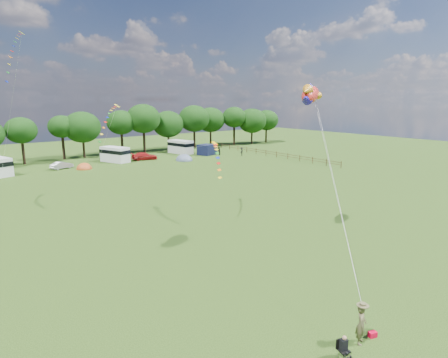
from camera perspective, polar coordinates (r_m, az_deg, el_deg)
ground_plane at (r=29.97m, az=9.44°, el=-10.07°), size 180.00×180.00×0.00m
tree_line at (r=78.36m, az=-18.17°, el=7.90°), size 102.98×10.98×10.27m
fence at (r=75.54m, az=7.20°, el=3.95°), size 0.12×33.12×1.20m
car_b at (r=66.99m, az=-23.49°, el=1.93°), size 3.63×2.30×1.20m
car_c at (r=72.30m, az=-12.04°, el=3.42°), size 4.96×2.80×1.40m
campervan_c at (r=71.12m, az=-16.29°, el=3.69°), size 4.18×6.07×2.74m
campervan_d at (r=79.75m, az=-6.64°, el=4.96°), size 3.44×6.00×2.77m
tent_orange at (r=65.60m, az=-20.51°, el=1.46°), size 2.53×2.78×1.98m
tent_greyblue at (r=70.45m, az=-6.08°, el=2.84°), size 3.12×3.42×2.32m
awning_navy at (r=77.47m, az=-2.62°, el=4.50°), size 4.09×3.71×2.11m
kite_flyer at (r=19.69m, az=20.18°, el=-20.10°), size 0.83×0.75×1.92m
camp_chair at (r=18.67m, az=17.71°, el=-22.91°), size 0.55×0.56×1.12m
kite_bag at (r=20.73m, az=21.70°, el=-21.14°), size 0.44×0.35×0.27m
fish_kite at (r=29.71m, az=12.91°, el=12.42°), size 3.55×2.49×1.90m
streamer_kite_a at (r=47.30m, az=-29.21°, el=17.12°), size 3.24×5.58×5.75m
streamer_kite_b at (r=43.32m, az=-16.98°, el=9.14°), size 4.31×4.76×3.82m
streamer_kite_c at (r=36.53m, az=-1.12°, el=3.91°), size 3.22×4.91×2.81m
walker_a at (r=76.72m, az=-0.80°, el=4.28°), size 0.96×0.92×1.70m
walker_b at (r=76.18m, az=2.69°, el=4.20°), size 1.18×0.98×1.67m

